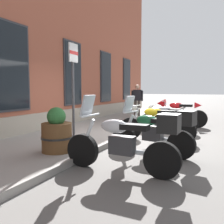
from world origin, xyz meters
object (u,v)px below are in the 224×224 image
at_px(motorcycle_green_touring, 156,131).
at_px(motorcycle_red_sport, 176,112).
at_px(motorcycle_yellow_naked, 156,124).
at_px(pedestrian_dark_jacket, 137,99).
at_px(motorcycle_silver_touring, 126,141).
at_px(motorcycle_grey_naked, 167,119).
at_px(parking_sign, 73,79).
at_px(barrel_planter, 57,133).

bearing_deg(motorcycle_green_touring, motorcycle_red_sport, 3.58).
height_order(motorcycle_yellow_naked, pedestrian_dark_jacket, pedestrian_dark_jacket).
relative_size(motorcycle_silver_touring, motorcycle_grey_naked, 1.09).
distance_m(motorcycle_silver_touring, parking_sign, 2.40).
bearing_deg(motorcycle_green_touring, motorcycle_yellow_naked, 13.62).
bearing_deg(barrel_planter, motorcycle_grey_naked, -20.74).
height_order(motorcycle_red_sport, barrel_planter, barrel_planter).
bearing_deg(parking_sign, motorcycle_green_touring, -82.66).
bearing_deg(barrel_planter, motorcycle_red_sport, -15.79).
xyz_separation_m(motorcycle_yellow_naked, pedestrian_dark_jacket, (4.99, 2.18, 0.51)).
xyz_separation_m(motorcycle_silver_touring, motorcycle_yellow_naked, (2.85, 0.17, -0.07)).
relative_size(pedestrian_dark_jacket, barrel_planter, 1.63).
relative_size(motorcycle_silver_touring, motorcycle_green_touring, 1.08).
bearing_deg(motorcycle_grey_naked, motorcycle_silver_touring, -177.96).
distance_m(motorcycle_green_touring, motorcycle_red_sport, 4.62).
bearing_deg(motorcycle_yellow_naked, parking_sign, 136.96).
height_order(pedestrian_dark_jacket, barrel_planter, pedestrian_dark_jacket).
relative_size(motorcycle_grey_naked, barrel_planter, 2.07).
height_order(motorcycle_silver_touring, pedestrian_dark_jacket, pedestrian_dark_jacket).
bearing_deg(motorcycle_green_touring, motorcycle_silver_touring, 172.17).
bearing_deg(motorcycle_silver_touring, motorcycle_yellow_naked, 3.35).
height_order(motorcycle_green_touring, motorcycle_red_sport, motorcycle_green_touring).
xyz_separation_m(motorcycle_yellow_naked, motorcycle_grey_naked, (1.55, -0.01, -0.02)).
height_order(motorcycle_silver_touring, motorcycle_yellow_naked, motorcycle_silver_touring).
bearing_deg(motorcycle_grey_naked, barrel_planter, 159.26).
relative_size(motorcycle_silver_touring, parking_sign, 0.88).
xyz_separation_m(motorcycle_green_touring, motorcycle_grey_naked, (3.02, 0.35, -0.08)).
bearing_deg(parking_sign, motorcycle_yellow_naked, -43.04).
bearing_deg(motorcycle_grey_naked, motorcycle_green_touring, -173.46).
distance_m(parking_sign, barrel_planter, 1.43).
bearing_deg(barrel_planter, motorcycle_silver_touring, -100.89).
relative_size(motorcycle_grey_naked, motorcycle_red_sport, 0.91).
bearing_deg(motorcycle_silver_touring, motorcycle_red_sport, 0.94).
relative_size(motorcycle_yellow_naked, motorcycle_red_sport, 0.99).
bearing_deg(parking_sign, motorcycle_red_sport, -19.06).
distance_m(motorcycle_red_sport, pedestrian_dark_jacket, 2.94).
distance_m(motorcycle_grey_naked, motorcycle_red_sport, 1.59).
distance_m(motorcycle_yellow_naked, motorcycle_red_sport, 3.14).
relative_size(motorcycle_yellow_naked, parking_sign, 0.88).
relative_size(motorcycle_grey_naked, parking_sign, 0.81).
bearing_deg(motorcycle_silver_touring, barrel_planter, 79.11).
xyz_separation_m(motorcycle_grey_naked, motorcycle_red_sport, (1.59, -0.06, 0.11)).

